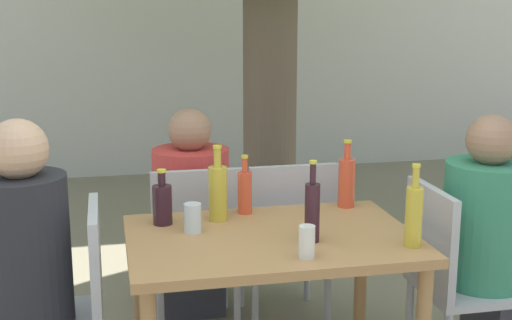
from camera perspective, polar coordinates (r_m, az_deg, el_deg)
cafe_building_wall at (r=6.87m, az=-6.78°, el=10.47°), size 10.00×0.08×2.80m
dining_table_front at (r=2.97m, az=1.22°, el=-7.75°), size 1.17×0.81×0.72m
patio_chair_0 at (r=2.96m, az=-14.75°, el=-11.07°), size 0.44×0.44×0.88m
patio_chair_1 at (r=3.29m, az=15.39°, el=-8.59°), size 0.44×0.44×0.88m
patio_chair_2 at (r=3.57m, az=-4.85°, el=-6.48°), size 0.44×0.44×0.88m
patio_chair_3 at (r=3.65m, az=2.52°, el=-5.99°), size 0.44×0.44×0.88m
person_seated_0 at (r=2.95m, az=-19.30°, el=-10.04°), size 0.57×0.34×1.24m
person_seated_1 at (r=3.38m, az=18.90°, el=-7.46°), size 0.59×0.38×1.19m
person_seated_2 at (r=3.78m, az=-5.31°, el=-5.08°), size 0.39×0.59×1.14m
wine_bottle_0 at (r=3.08m, az=-7.50°, el=-3.44°), size 0.08×0.08×0.24m
oil_cruet_1 at (r=2.84m, az=12.52°, el=-4.29°), size 0.07×0.07×0.33m
oil_cruet_2 at (r=3.10m, az=-3.07°, el=-2.52°), size 0.08×0.08×0.33m
soda_bottle_3 at (r=3.32m, az=7.27°, el=-1.68°), size 0.08×0.08×0.32m
wine_bottle_4 at (r=2.84m, az=4.52°, el=-4.04°), size 0.06×0.06×0.33m
soda_bottle_5 at (r=3.20m, az=-0.90°, el=-2.50°), size 0.06×0.06×0.27m
drinking_glass_0 at (r=2.97m, az=-5.10°, el=-4.63°), size 0.07×0.07×0.12m
drinking_glass_1 at (r=2.68m, az=4.09°, el=-6.55°), size 0.06×0.06×0.12m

